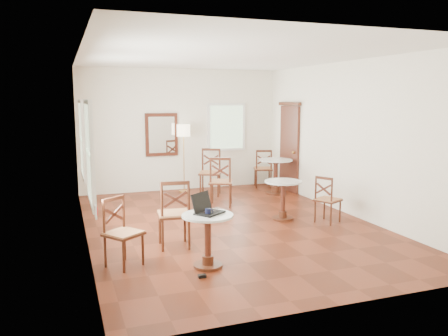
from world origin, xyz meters
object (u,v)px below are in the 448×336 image
at_px(cafe_table_mid, 283,196).
at_px(chair_back_b, 210,172).
at_px(chair_mid_a, 221,181).
at_px(power_adapter, 202,276).
at_px(mouse, 207,213).
at_px(chair_mid_b, 327,199).
at_px(chair_near_b, 122,232).
at_px(chair_back_a, 263,168).
at_px(chair_near_a, 174,214).
at_px(cafe_table_back, 276,173).
at_px(navy_mug, 208,212).
at_px(floor_lamp, 184,135).
at_px(water_glass, 216,211).
at_px(laptop, 206,208).
at_px(cafe_table_near, 208,235).

height_order(cafe_table_mid, chair_back_b, chair_back_b).
distance_m(chair_mid_a, power_adapter, 3.98).
bearing_deg(mouse, chair_mid_b, 46.27).
distance_m(chair_near_b, chair_mid_a, 3.75).
bearing_deg(chair_back_a, cafe_table_mid, 90.44).
bearing_deg(chair_near_a, chair_mid_b, -166.05).
distance_m(cafe_table_back, power_adapter, 5.44).
xyz_separation_m(chair_near_b, navy_mug, (1.07, -0.49, 0.31)).
height_order(cafe_table_back, chair_mid_a, chair_mid_a).
bearing_deg(chair_mid_b, chair_near_b, 76.69).
xyz_separation_m(chair_back_b, floor_lamp, (-0.50, 0.55, 0.86)).
distance_m(floor_lamp, water_glass, 5.20).
xyz_separation_m(chair_near_b, power_adapter, (0.90, -0.78, -0.45)).
xyz_separation_m(chair_mid_a, floor_lamp, (-0.35, 1.73, 0.87)).
bearing_deg(floor_lamp, chair_back_a, -3.05).
relative_size(mouse, navy_mug, 0.93).
xyz_separation_m(chair_back_b, power_adapter, (-1.67, -4.82, -0.53)).
xyz_separation_m(chair_mid_b, laptop, (-2.75, -1.33, 0.37)).
height_order(cafe_table_near, floor_lamp, floor_lamp).
bearing_deg(mouse, chair_near_a, 122.68).
bearing_deg(navy_mug, laptop, 84.46).
distance_m(chair_near_b, chair_back_b, 4.79).
bearing_deg(cafe_table_mid, floor_lamp, 109.24).
xyz_separation_m(cafe_table_mid, power_adapter, (-2.27, -2.22, -0.44)).
distance_m(laptop, mouse, 0.08).
height_order(chair_near_b, navy_mug, chair_near_b).
height_order(chair_back_b, floor_lamp, floor_lamp).
distance_m(chair_back_a, water_glass, 5.80).
bearing_deg(chair_near_b, cafe_table_back, 5.30).
bearing_deg(cafe_table_near, power_adapter, -118.84).
xyz_separation_m(cafe_table_near, water_glass, (0.10, -0.05, 0.33)).
bearing_deg(cafe_table_near, chair_near_b, 157.82).
bearing_deg(chair_mid_b, laptop, 88.36).
xyz_separation_m(chair_near_a, power_adapter, (0.05, -1.31, -0.51)).
relative_size(chair_near_a, chair_mid_b, 1.21).
relative_size(cafe_table_mid, chair_near_b, 0.79).
height_order(chair_near_a, chair_back_b, chair_back_b).
distance_m(cafe_table_mid, laptop, 2.78).
distance_m(chair_near_a, chair_back_b, 3.91).
height_order(cafe_table_near, cafe_table_mid, cafe_table_mid).
bearing_deg(power_adapter, cafe_table_back, 54.04).
relative_size(chair_near_b, power_adapter, 9.22).
xyz_separation_m(chair_back_b, mouse, (-1.49, -4.48, 0.21)).
xyz_separation_m(chair_near_a, chair_near_b, (-0.85, -0.53, -0.06)).
xyz_separation_m(cafe_table_mid, floor_lamp, (-1.10, 3.15, 0.94)).
bearing_deg(water_glass, power_adapter, -135.47).
xyz_separation_m(chair_near_b, floor_lamp, (2.07, 4.59, 0.93)).
xyz_separation_m(cafe_table_mid, navy_mug, (-2.10, -1.93, 0.32)).
xyz_separation_m(cafe_table_near, chair_near_b, (-1.08, 0.44, 0.01)).
bearing_deg(floor_lamp, chair_mid_b, -64.02).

